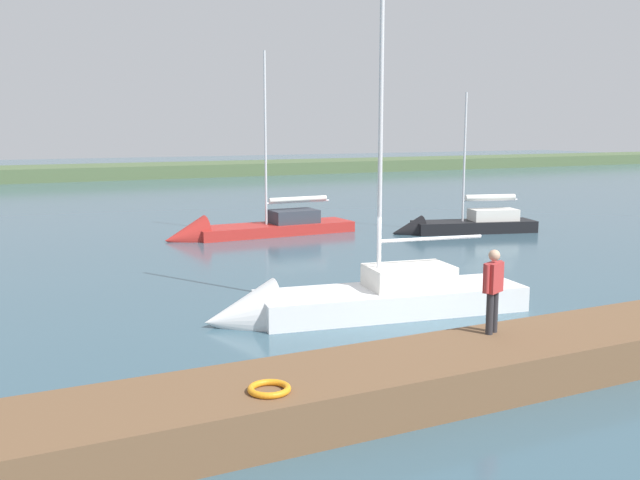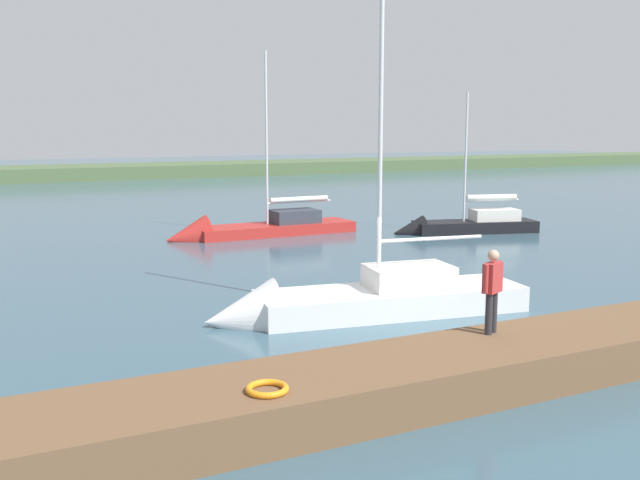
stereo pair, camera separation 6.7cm
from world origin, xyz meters
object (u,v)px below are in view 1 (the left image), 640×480
life_ring_buoy (269,389)px  person_on_dock (493,286)px  sailboat_near_dock (459,229)px  sailboat_outer_mooring (350,307)px  sailboat_behind_pier (248,233)px

life_ring_buoy → person_on_dock: (-5.01, -0.95, 0.89)m
sailboat_near_dock → sailboat_outer_mooring: (11.31, 10.39, 0.06)m
sailboat_outer_mooring → life_ring_buoy: bearing=60.6°
life_ring_buoy → person_on_dock: bearing=-169.3°
sailboat_outer_mooring → person_on_dock: 5.07m
life_ring_buoy → sailboat_near_dock: (-15.86, -16.16, -0.67)m
sailboat_outer_mooring → sailboat_behind_pier: 13.83m
life_ring_buoy → sailboat_near_dock: size_ratio=0.09×
sailboat_behind_pier → life_ring_buoy: bearing=69.2°
sailboat_outer_mooring → sailboat_behind_pier: size_ratio=1.17×
life_ring_buoy → sailboat_outer_mooring: (-4.55, -5.77, -0.61)m
sailboat_near_dock → sailboat_behind_pier: bearing=-4.6°
sailboat_behind_pier → person_on_dock: (1.88, 18.45, 1.56)m
sailboat_near_dock → sailboat_outer_mooring: 15.36m
sailboat_behind_pier → person_on_dock: sailboat_behind_pier is taller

